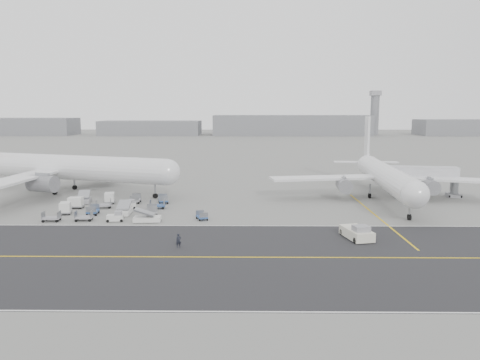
{
  "coord_description": "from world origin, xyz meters",
  "views": [
    {
      "loc": [
        7.44,
        -73.87,
        18.19
      ],
      "look_at": [
        6.44,
        12.0,
        5.16
      ],
      "focal_mm": 35.0,
      "sensor_mm": 36.0,
      "label": 1
    }
  ],
  "objects_px": {
    "airliner_a": "(65,167)",
    "jet_bridge": "(418,175)",
    "pushback_tug": "(357,233)",
    "ground_crew_a": "(179,241)",
    "airliner_b": "(385,176)",
    "control_tower": "(375,112)"
  },
  "relations": [
    {
      "from": "control_tower",
      "to": "ground_crew_a",
      "type": "relative_size",
      "value": 16.29
    },
    {
      "from": "ground_crew_a",
      "to": "airliner_b",
      "type": "bearing_deg",
      "value": 26.31
    },
    {
      "from": "pushback_tug",
      "to": "ground_crew_a",
      "type": "relative_size",
      "value": 4.08
    },
    {
      "from": "airliner_a",
      "to": "airliner_b",
      "type": "height_order",
      "value": "airliner_a"
    },
    {
      "from": "airliner_a",
      "to": "ground_crew_a",
      "type": "bearing_deg",
      "value": -125.22
    },
    {
      "from": "control_tower",
      "to": "airliner_a",
      "type": "bearing_deg",
      "value": -119.14
    },
    {
      "from": "airliner_a",
      "to": "jet_bridge",
      "type": "relative_size",
      "value": 3.1
    },
    {
      "from": "airliner_a",
      "to": "pushback_tug",
      "type": "xyz_separation_m",
      "value": [
        55.56,
        -37.18,
        -4.65
      ]
    },
    {
      "from": "jet_bridge",
      "to": "ground_crew_a",
      "type": "bearing_deg",
      "value": -131.09
    },
    {
      "from": "airliner_b",
      "to": "ground_crew_a",
      "type": "bearing_deg",
      "value": -132.88
    },
    {
      "from": "control_tower",
      "to": "pushback_tug",
      "type": "bearing_deg",
      "value": -105.62
    },
    {
      "from": "pushback_tug",
      "to": "ground_crew_a",
      "type": "xyz_separation_m",
      "value": [
        -24.67,
        -4.49,
        0.05
      ]
    },
    {
      "from": "jet_bridge",
      "to": "airliner_a",
      "type": "bearing_deg",
      "value": -173.84
    },
    {
      "from": "jet_bridge",
      "to": "airliner_b",
      "type": "bearing_deg",
      "value": -150.77
    },
    {
      "from": "airliner_b",
      "to": "pushback_tug",
      "type": "distance_m",
      "value": 33.27
    },
    {
      "from": "ground_crew_a",
      "to": "airliner_a",
      "type": "bearing_deg",
      "value": 109.68
    },
    {
      "from": "control_tower",
      "to": "ground_crew_a",
      "type": "xyz_separation_m",
      "value": [
        -101.4,
        -278.99,
        -15.29
      ]
    },
    {
      "from": "pushback_tug",
      "to": "ground_crew_a",
      "type": "bearing_deg",
      "value": 177.75
    },
    {
      "from": "control_tower",
      "to": "airliner_b",
      "type": "distance_m",
      "value": 252.51
    },
    {
      "from": "pushback_tug",
      "to": "airliner_b",
      "type": "bearing_deg",
      "value": 54.94
    },
    {
      "from": "control_tower",
      "to": "pushback_tug",
      "type": "xyz_separation_m",
      "value": [
        -76.73,
        -274.5,
        -15.35
      ]
    },
    {
      "from": "jet_bridge",
      "to": "ground_crew_a",
      "type": "height_order",
      "value": "jet_bridge"
    }
  ]
}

